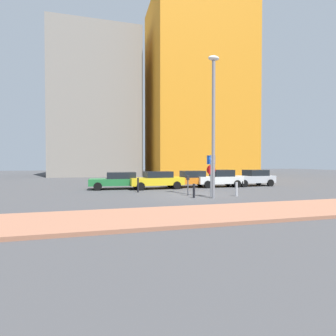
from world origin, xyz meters
TOP-DOWN VIEW (x-y plane):
  - ground_plane at (0.00, 0.00)m, footprint 120.00×120.00m
  - sidewalk_brick at (0.00, -6.33)m, footprint 40.00×3.67m
  - parked_car_green at (-4.43, 5.47)m, footprint 4.59×2.09m
  - parked_car_yellow at (-1.34, 4.90)m, footprint 4.54×2.13m
  - parked_car_orange at (1.77, 5.53)m, footprint 4.28×2.15m
  - parked_car_white at (4.44, 5.10)m, footprint 4.11×2.12m
  - parked_car_silver at (7.91, 5.18)m, footprint 4.05×2.07m
  - parking_sign_post at (0.81, -1.13)m, footprint 0.60×0.10m
  - parking_meter at (-0.36, -0.09)m, footprint 0.18×0.14m
  - street_lamp at (0.74, -1.61)m, footprint 0.70×0.36m
  - traffic_bollard_near at (-0.33, -1.11)m, footprint 0.15×0.15m
  - traffic_bollard_mid at (2.62, -1.10)m, footprint 0.15×0.15m
  - traffic_bollard_far at (-3.24, 2.72)m, footprint 0.13×0.13m
  - building_colorful_midrise at (10.28, 24.93)m, footprint 16.00×12.08m
  - building_under_construction at (-6.26, 30.37)m, footprint 13.83×13.37m

SIDE VIEW (x-z plane):
  - ground_plane at x=0.00m, z-range 0.00..0.00m
  - sidewalk_brick at x=0.00m, z-range 0.00..0.14m
  - traffic_bollard_near at x=-0.33m, z-range 0.00..0.88m
  - traffic_bollard_mid at x=2.62m, z-range 0.00..0.92m
  - traffic_bollard_far at x=-3.24m, z-range 0.00..1.07m
  - parked_car_green at x=-4.43m, z-range 0.04..1.43m
  - parked_car_orange at x=1.77m, z-range 0.02..1.47m
  - parked_car_yellow at x=-1.34m, z-range 0.03..1.49m
  - parked_car_silver at x=7.91m, z-range 0.02..1.52m
  - parked_car_white at x=4.44m, z-range 0.01..1.54m
  - parking_meter at x=-0.36m, z-range 0.20..1.52m
  - parking_sign_post at x=0.81m, z-range 0.34..3.00m
  - street_lamp at x=0.74m, z-range 0.65..9.31m
  - building_under_construction at x=-6.26m, z-range 0.00..23.26m
  - building_colorful_midrise at x=10.28m, z-range 0.00..28.33m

